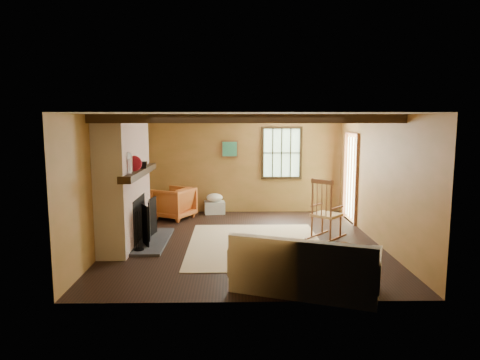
{
  "coord_description": "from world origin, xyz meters",
  "views": [
    {
      "loc": [
        -0.24,
        -7.94,
        2.3
      ],
      "look_at": [
        -0.09,
        0.4,
        1.14
      ],
      "focal_mm": 32.0,
      "sensor_mm": 36.0,
      "label": 1
    }
  ],
  "objects_px": {
    "fireplace": "(126,185)",
    "rocking_chair": "(325,213)",
    "sofa": "(305,271)",
    "laundry_basket": "(215,207)",
    "armchair": "(174,203)"
  },
  "relations": [
    {
      "from": "laundry_basket",
      "to": "armchair",
      "type": "height_order",
      "value": "armchair"
    },
    {
      "from": "rocking_chair",
      "to": "laundry_basket",
      "type": "distance_m",
      "value": 3.26
    },
    {
      "from": "sofa",
      "to": "armchair",
      "type": "xyz_separation_m",
      "value": [
        -2.37,
        4.42,
        0.09
      ]
    },
    {
      "from": "fireplace",
      "to": "sofa",
      "type": "xyz_separation_m",
      "value": [
        2.97,
        -2.4,
        -0.82
      ]
    },
    {
      "from": "sofa",
      "to": "laundry_basket",
      "type": "relative_size",
      "value": 4.27
    },
    {
      "from": "fireplace",
      "to": "rocking_chair",
      "type": "distance_m",
      "value": 3.87
    },
    {
      "from": "rocking_chair",
      "to": "fireplace",
      "type": "bearing_deg",
      "value": 45.49
    },
    {
      "from": "rocking_chair",
      "to": "armchair",
      "type": "xyz_separation_m",
      "value": [
        -3.21,
        1.77,
        -0.13
      ]
    },
    {
      "from": "sofa",
      "to": "rocking_chair",
      "type": "bearing_deg",
      "value": 92.84
    },
    {
      "from": "sofa",
      "to": "armchair",
      "type": "relative_size",
      "value": 2.6
    },
    {
      "from": "rocking_chair",
      "to": "sofa",
      "type": "height_order",
      "value": "rocking_chair"
    },
    {
      "from": "laundry_basket",
      "to": "armchair",
      "type": "xyz_separation_m",
      "value": [
        -0.94,
        -0.54,
        0.22
      ]
    },
    {
      "from": "armchair",
      "to": "sofa",
      "type": "bearing_deg",
      "value": 56.85
    },
    {
      "from": "armchair",
      "to": "rocking_chair",
      "type": "bearing_deg",
      "value": 89.84
    },
    {
      "from": "rocking_chair",
      "to": "laundry_basket",
      "type": "bearing_deg",
      "value": -3.6
    }
  ]
}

